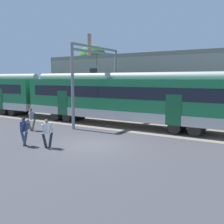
% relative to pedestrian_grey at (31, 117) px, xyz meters
% --- Properties ---
extents(ground_plane, '(160.00, 160.00, 0.00)m').
position_rel_pedestrian_grey_xyz_m(ground_plane, '(6.39, -1.10, -0.99)').
color(ground_plane, '#38383D').
extents(track_bed, '(80.00, 4.40, 0.01)m').
position_rel_pedestrian_grey_xyz_m(track_bed, '(-6.38, 5.28, -0.98)').
color(track_bed, slate).
rests_on(track_bed, ground).
extents(pedestrian_grey, '(0.67, 0.54, 1.67)m').
position_rel_pedestrian_grey_xyz_m(pedestrian_grey, '(0.00, 0.00, 0.00)').
color(pedestrian_grey, '#6B6051').
rests_on(pedestrian_grey, ground).
extents(pedestrian_navy, '(0.69, 0.54, 1.67)m').
position_rel_pedestrian_grey_xyz_m(pedestrian_navy, '(3.11, -3.30, 0.00)').
color(pedestrian_navy, navy).
rests_on(pedestrian_navy, ground).
extents(pedestrian_white, '(0.54, 0.63, 1.67)m').
position_rel_pedestrian_grey_xyz_m(pedestrian_white, '(4.60, -2.93, 0.00)').
color(pedestrian_white, '#28282D').
rests_on(pedestrian_white, ground).
extents(catenary_gantry, '(0.24, 6.64, 6.53)m').
position_rel_pedestrian_grey_xyz_m(catenary_gantry, '(2.27, 5.28, 3.32)').
color(catenary_gantry, gray).
rests_on(catenary_gantry, ground).
extents(background_building, '(20.08, 5.00, 9.20)m').
position_rel_pedestrian_grey_xyz_m(background_building, '(1.84, 13.04, 2.22)').
color(background_building, gray).
rests_on(background_building, ground).
extents(street_tree_left, '(4.26, 4.26, 8.72)m').
position_rel_pedestrian_grey_xyz_m(street_tree_left, '(-7.39, 18.19, 5.57)').
color(street_tree_left, brown).
rests_on(street_tree_left, ground).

